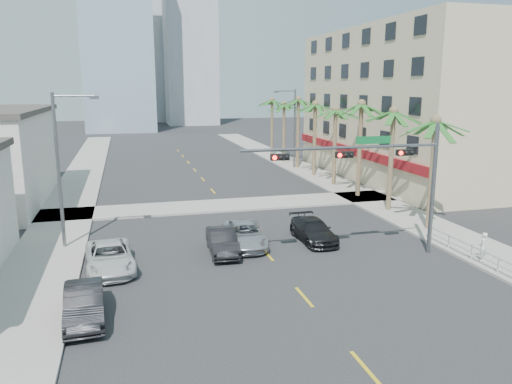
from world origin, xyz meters
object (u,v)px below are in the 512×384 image
car_parked_mid (84,304)px  car_lane_right (313,230)px  car_parked_far (110,257)px  car_lane_left (222,241)px  car_lane_center (245,234)px  pedestrian (483,247)px  traffic_signal_mast (383,168)px

car_parked_mid → car_lane_right: bearing=27.4°
car_lane_right → car_parked_far: bearing=-171.2°
car_lane_left → car_lane_center: 1.84m
car_lane_center → pedestrian: size_ratio=3.22×
car_lane_left → car_parked_far: bearing=-166.7°
car_parked_far → car_lane_left: car_parked_far is taller
car_lane_left → car_lane_right: 5.90m
car_lane_left → car_parked_mid: bearing=-133.0°
traffic_signal_mast → car_lane_left: size_ratio=2.61×
car_lane_right → traffic_signal_mast: bearing=-58.6°
car_parked_mid → car_lane_right: (12.81, 7.62, -0.04)m
car_lane_right → car_lane_left: bearing=-172.2°
car_lane_right → pedestrian: pedestrian is taller
traffic_signal_mast → pedestrian: size_ratio=7.12×
car_parked_far → car_lane_left: 6.22m
traffic_signal_mast → pedestrian: (4.95, -2.23, -4.13)m
traffic_signal_mast → car_lane_right: (-2.37, 3.78, -4.39)m
car_parked_far → pedestrian: (19.27, -4.01, 0.23)m
traffic_signal_mast → car_lane_right: traffic_signal_mast is taller
car_parked_mid → car_lane_center: bearing=39.0°
car_parked_mid → car_lane_left: bearing=40.7°
car_parked_mid → car_lane_center: (8.52, 7.76, -0.01)m
car_parked_mid → car_parked_far: bearing=78.0°
car_parked_far → car_lane_center: size_ratio=1.01×
car_lane_left → car_lane_center: bearing=36.4°
car_lane_left → pedestrian: bearing=-18.4°
car_parked_far → car_lane_right: car_parked_far is taller
car_lane_center → car_lane_right: bearing=3.7°
traffic_signal_mast → car_lane_left: traffic_signal_mast is taller
car_parked_mid → car_parked_far: (0.86, 5.62, -0.01)m
traffic_signal_mast → car_lane_center: size_ratio=2.21×
car_parked_far → pedestrian: size_ratio=3.25×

